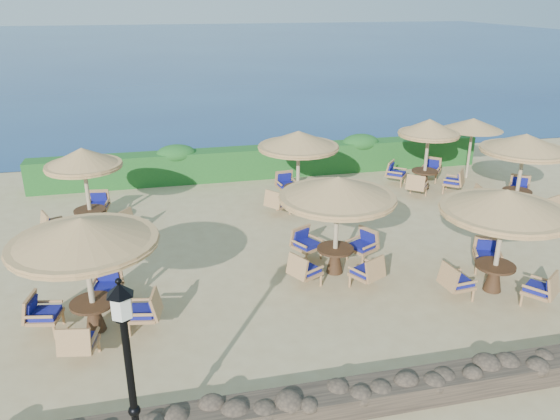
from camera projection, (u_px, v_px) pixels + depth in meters
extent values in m
plane|color=tan|center=(316.00, 252.00, 15.55)|extent=(120.00, 120.00, 0.00)
plane|color=navy|center=(179.00, 45.00, 78.98)|extent=(160.00, 160.00, 0.00)
cube|color=#194D1D|center=(266.00, 162.00, 21.85)|extent=(18.00, 0.90, 1.20)
cube|color=#4F4031|center=(414.00, 388.00, 9.85)|extent=(15.00, 0.65, 0.44)
cylinder|color=black|center=(132.00, 391.00, 7.82)|extent=(0.11, 0.11, 2.40)
cylinder|color=silver|center=(121.00, 305.00, 7.29)|extent=(0.30, 0.30, 0.36)
cone|color=black|center=(119.00, 289.00, 7.20)|extent=(0.40, 0.40, 0.18)
cylinder|color=tan|center=(470.00, 151.00, 21.47)|extent=(0.10, 0.10, 2.20)
cone|color=#9F7441|center=(473.00, 124.00, 21.08)|extent=(2.30, 2.30, 0.45)
cylinder|color=tan|center=(90.00, 282.00, 11.51)|extent=(0.12, 0.12, 2.40)
cone|color=#9F7441|center=(82.00, 230.00, 11.07)|extent=(3.08, 3.08, 0.55)
cylinder|color=#9F7441|center=(84.00, 243.00, 11.18)|extent=(3.02, 3.02, 0.14)
cylinder|color=#412817|center=(93.00, 303.00, 11.70)|extent=(0.96, 0.96, 0.06)
cone|color=#412817|center=(95.00, 317.00, 11.83)|extent=(0.44, 0.44, 0.64)
cylinder|color=tan|center=(336.00, 231.00, 13.99)|extent=(0.12, 0.12, 2.40)
cone|color=#9F7441|center=(338.00, 187.00, 13.56)|extent=(2.99, 2.99, 0.55)
cylinder|color=#9F7441|center=(337.00, 198.00, 13.66)|extent=(2.93, 2.93, 0.14)
cylinder|color=#412817|center=(335.00, 249.00, 14.18)|extent=(0.96, 0.96, 0.06)
cone|color=#412817|center=(335.00, 261.00, 14.31)|extent=(0.44, 0.44, 0.64)
cylinder|color=tan|center=(499.00, 247.00, 13.11)|extent=(0.12, 0.12, 2.40)
cone|color=#9F7441|center=(506.00, 201.00, 12.67)|extent=(3.03, 3.03, 0.55)
cylinder|color=#9F7441|center=(504.00, 212.00, 12.78)|extent=(2.96, 2.96, 0.14)
cylinder|color=#412817|center=(495.00, 266.00, 13.30)|extent=(0.96, 0.96, 0.06)
cone|color=#412817|center=(493.00, 278.00, 13.43)|extent=(0.44, 0.44, 0.64)
cylinder|color=tan|center=(88.00, 194.00, 16.53)|extent=(0.12, 0.12, 2.40)
cone|color=#9F7441|center=(82.00, 157.00, 16.09)|extent=(2.27, 2.27, 0.55)
cylinder|color=#9F7441|center=(84.00, 166.00, 16.20)|extent=(2.23, 2.23, 0.14)
cylinder|color=#412817|center=(90.00, 210.00, 16.72)|extent=(0.96, 0.96, 0.06)
cone|color=#412817|center=(91.00, 221.00, 16.85)|extent=(0.44, 0.44, 0.64)
cylinder|color=tan|center=(298.00, 173.00, 18.52)|extent=(0.12, 0.12, 2.40)
cone|color=#9F7441|center=(298.00, 139.00, 18.08)|extent=(2.73, 2.73, 0.55)
cylinder|color=#9F7441|center=(298.00, 147.00, 18.19)|extent=(2.68, 2.68, 0.14)
cylinder|color=#412817|center=(298.00, 187.00, 18.71)|extent=(0.96, 0.96, 0.06)
cone|color=#412817|center=(298.00, 197.00, 18.84)|extent=(0.44, 0.44, 0.64)
cylinder|color=tan|center=(426.00, 158.00, 20.24)|extent=(0.12, 0.12, 2.40)
cone|color=#9F7441|center=(429.00, 126.00, 19.80)|extent=(2.24, 2.24, 0.55)
cylinder|color=#9F7441|center=(429.00, 134.00, 19.90)|extent=(2.19, 2.19, 0.14)
cylinder|color=#412817|center=(425.00, 171.00, 20.43)|extent=(0.96, 0.96, 0.06)
cone|color=#412817|center=(424.00, 180.00, 20.56)|extent=(0.44, 0.44, 0.64)
cylinder|color=tan|center=(520.00, 177.00, 18.14)|extent=(0.12, 0.12, 2.40)
cone|color=#9F7441|center=(525.00, 142.00, 17.70)|extent=(2.83, 2.83, 0.55)
cylinder|color=#9F7441|center=(524.00, 150.00, 17.81)|extent=(2.78, 2.78, 0.14)
cylinder|color=#412817|center=(517.00, 191.00, 18.33)|extent=(0.96, 0.96, 0.06)
cone|color=#412817|center=(515.00, 201.00, 18.46)|extent=(0.44, 0.44, 0.64)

